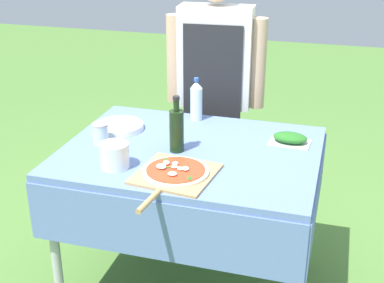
{
  "coord_description": "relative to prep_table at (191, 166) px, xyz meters",
  "views": [
    {
      "loc": [
        0.66,
        -2.25,
        1.87
      ],
      "look_at": [
        0.01,
        0.0,
        0.85
      ],
      "focal_mm": 50.0,
      "sensor_mm": 36.0,
      "label": 1
    }
  ],
  "objects": [
    {
      "name": "prep_table",
      "position": [
        0.0,
        0.0,
        0.0
      ],
      "size": [
        1.23,
        0.95,
        0.81
      ],
      "color": "#607AB7",
      "rests_on": "ground"
    },
    {
      "name": "person_cook",
      "position": [
        -0.06,
        0.72,
        0.21
      ],
      "size": [
        0.59,
        0.22,
        1.57
      ],
      "rotation": [
        0.0,
        0.0,
        3.21
      ],
      "color": "#333D56",
      "rests_on": "ground"
    },
    {
      "name": "pizza_on_peel",
      "position": [
        0.01,
        -0.29,
        0.11
      ],
      "size": [
        0.36,
        0.52,
        0.05
      ],
      "rotation": [
        0.0,
        0.0,
        -0.11
      ],
      "color": "tan",
      "rests_on": "prep_table"
    },
    {
      "name": "oil_bottle",
      "position": [
        -0.06,
        -0.04,
        0.2
      ],
      "size": [
        0.07,
        0.07,
        0.27
      ],
      "color": "black",
      "rests_on": "prep_table"
    },
    {
      "name": "water_bottle",
      "position": [
        -0.08,
        0.39,
        0.2
      ],
      "size": [
        0.07,
        0.07,
        0.24
      ],
      "color": "silver",
      "rests_on": "prep_table"
    },
    {
      "name": "herb_container",
      "position": [
        0.45,
        0.2,
        0.12
      ],
      "size": [
        0.21,
        0.14,
        0.05
      ],
      "rotation": [
        0.0,
        0.0,
        -0.07
      ],
      "color": "silver",
      "rests_on": "prep_table"
    },
    {
      "name": "mixing_tub",
      "position": [
        -0.27,
        -0.28,
        0.15
      ],
      "size": [
        0.13,
        0.13,
        0.11
      ],
      "primitive_type": "cylinder",
      "color": "silver",
      "rests_on": "prep_table"
    },
    {
      "name": "plate_stack",
      "position": [
        -0.43,
        0.14,
        0.11
      ],
      "size": [
        0.26,
        0.26,
        0.03
      ],
      "color": "white",
      "rests_on": "prep_table"
    },
    {
      "name": "sauce_jar",
      "position": [
        -0.44,
        -0.06,
        0.14
      ],
      "size": [
        0.08,
        0.08,
        0.1
      ],
      "color": "silver",
      "rests_on": "prep_table"
    }
  ]
}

